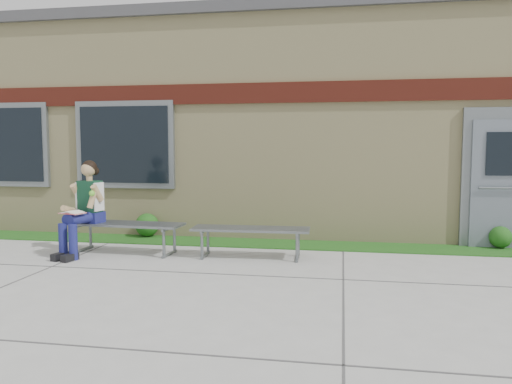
# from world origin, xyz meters

# --- Properties ---
(ground) EXTENTS (80.00, 80.00, 0.00)m
(ground) POSITION_xyz_m (0.00, 0.00, 0.00)
(ground) COLOR #9E9E99
(ground) RESTS_ON ground
(grass_strip) EXTENTS (16.00, 0.80, 0.02)m
(grass_strip) POSITION_xyz_m (0.00, 2.60, 0.01)
(grass_strip) COLOR #134713
(grass_strip) RESTS_ON ground
(school_building) EXTENTS (16.20, 6.22, 4.20)m
(school_building) POSITION_xyz_m (-0.00, 5.99, 2.10)
(school_building) COLOR beige
(school_building) RESTS_ON ground
(bench_left) EXTENTS (1.87, 0.62, 0.48)m
(bench_left) POSITION_xyz_m (-2.37, 1.53, 0.37)
(bench_left) COLOR slate
(bench_left) RESTS_ON ground
(bench_right) EXTENTS (1.77, 0.55, 0.46)m
(bench_right) POSITION_xyz_m (-0.37, 1.53, 0.35)
(bench_right) COLOR slate
(bench_right) RESTS_ON ground
(girl) EXTENTS (0.55, 0.93, 1.46)m
(girl) POSITION_xyz_m (-2.95, 1.31, 0.75)
(girl) COLOR #171656
(girl) RESTS_ON ground
(shrub_mid) EXTENTS (0.43, 0.43, 0.43)m
(shrub_mid) POSITION_xyz_m (-2.56, 2.85, 0.23)
(shrub_mid) COLOR #134713
(shrub_mid) RESTS_ON grass_strip
(shrub_east) EXTENTS (0.36, 0.36, 0.36)m
(shrub_east) POSITION_xyz_m (3.52, 2.85, 0.20)
(shrub_east) COLOR #134713
(shrub_east) RESTS_ON grass_strip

